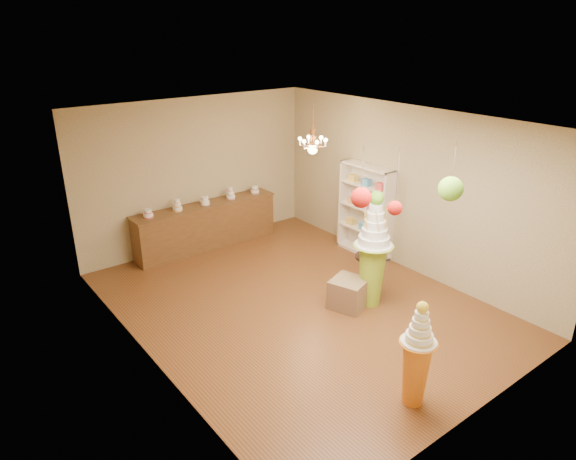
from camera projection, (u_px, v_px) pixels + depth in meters
floor at (297, 304)px, 8.42m from camera, size 6.50×6.50×0.00m
ceiling at (299, 121)px, 7.29m from camera, size 6.50×6.50×0.00m
wall_back at (197, 173)px, 10.24m from camera, size 5.00×0.04×3.00m
wall_front at (488, 305)px, 5.47m from camera, size 5.00×0.04×3.00m
wall_left at (143, 262)px, 6.44m from camera, size 0.04×6.50×3.00m
wall_right at (406, 189)px, 9.27m from camera, size 0.04×6.50×3.00m
pedestal_green at (373, 260)px, 8.16m from camera, size 0.80×0.80×1.94m
pedestal_orange at (416, 364)px, 6.05m from camera, size 0.44×0.44×1.39m
burlap_riser at (349, 293)px, 8.27m from camera, size 0.68×0.68×0.48m
sideboard at (206, 225)px, 10.42m from camera, size 3.04×0.54×1.16m
shelving_unit at (366, 210)px, 9.99m from camera, size 0.33×1.20×1.80m
round_table at (370, 269)px, 8.67m from camera, size 0.68×0.68×0.67m
vase at (371, 251)px, 8.54m from camera, size 0.20×0.20×0.20m
pom_red_left at (361, 198)px, 6.02m from camera, size 0.25×0.25×0.74m
pom_green_mid at (451, 189)px, 6.20m from camera, size 0.30×0.30×0.72m
pom_red_right at (395, 208)px, 6.02m from camera, size 0.18×0.18×0.82m
chandelier at (313, 146)px, 8.92m from camera, size 0.61×0.61×0.85m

